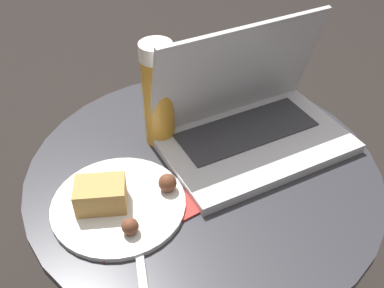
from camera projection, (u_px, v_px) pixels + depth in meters
table at (202, 227)px, 0.90m from camera, size 0.62×0.62×0.58m
napkin at (137, 210)px, 0.72m from camera, size 0.18×0.13×0.00m
laptop at (249, 119)px, 0.83m from camera, size 0.35×0.23×0.22m
beer_glass at (158, 95)px, 0.79m from camera, size 0.06×0.06×0.20m
snack_plate at (116, 201)px, 0.72m from camera, size 0.22×0.22×0.05m
fork at (137, 236)px, 0.68m from camera, size 0.07×0.16×0.00m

